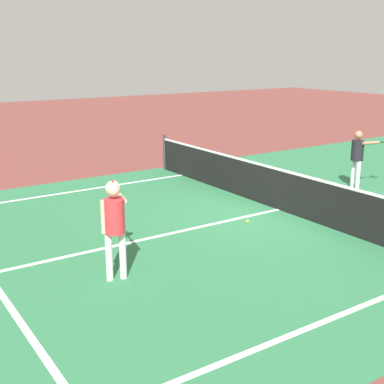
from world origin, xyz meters
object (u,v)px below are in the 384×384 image
(net, at_px, (279,189))
(player_near, at_px, (114,220))
(tennis_ball_near_net, at_px, (247,221))
(player_far, at_px, (358,153))

(net, distance_m, player_near, 4.92)
(tennis_ball_near_net, bearing_deg, net, 105.84)
(player_near, height_order, tennis_ball_near_net, player_near)
(tennis_ball_near_net, bearing_deg, player_far, 98.69)
(player_near, bearing_deg, tennis_ball_near_net, 105.36)
(player_near, bearing_deg, net, 105.48)
(player_far, distance_m, tennis_ball_near_net, 4.40)
(net, height_order, player_near, player_near)
(player_far, height_order, tennis_ball_near_net, player_far)
(net, bearing_deg, tennis_ball_near_net, -74.16)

